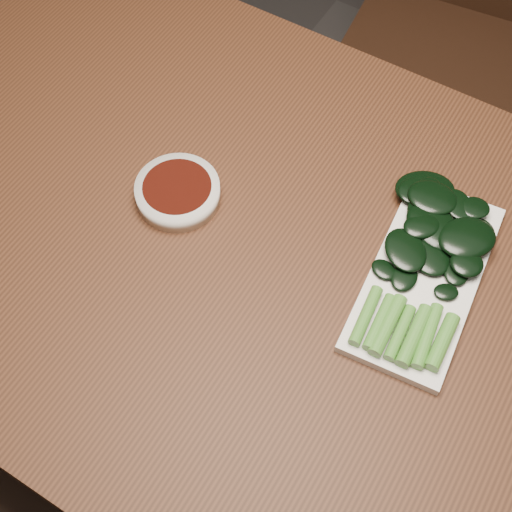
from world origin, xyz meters
name	(u,v)px	position (x,y,z in m)	size (l,w,h in m)	color
ground	(275,433)	(0.00, 0.00, 0.00)	(6.00, 6.00, 0.00)	#312E2E
table	(286,288)	(0.00, 0.00, 0.68)	(1.40, 0.80, 0.75)	#402212
chair_far	(457,27)	(-0.05, 0.84, 0.49)	(0.50, 0.50, 0.89)	black
sauce_bowl	(178,192)	(-0.18, 0.01, 0.77)	(0.12, 0.12, 0.03)	white
serving_plate	(424,277)	(0.16, 0.07, 0.76)	(0.16, 0.30, 0.01)	white
gai_lan	(431,242)	(0.15, 0.11, 0.77)	(0.18, 0.30, 0.02)	#4C8C30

